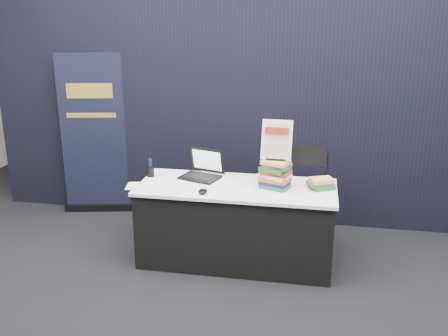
% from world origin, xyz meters
% --- Properties ---
extents(floor, '(8.00, 8.00, 0.00)m').
position_xyz_m(floor, '(0.00, 0.00, 0.00)').
color(floor, black).
rests_on(floor, ground).
extents(wall_back, '(8.00, 0.02, 3.50)m').
position_xyz_m(wall_back, '(0.00, 4.00, 1.75)').
color(wall_back, beige).
rests_on(wall_back, floor).
extents(drape_partition, '(6.00, 0.08, 2.40)m').
position_xyz_m(drape_partition, '(0.00, 1.60, 1.20)').
color(drape_partition, black).
rests_on(drape_partition, floor).
extents(display_table, '(1.80, 0.75, 0.75)m').
position_xyz_m(display_table, '(0.00, 0.55, 0.38)').
color(display_table, black).
rests_on(display_table, floor).
extents(laptop, '(0.41, 0.38, 0.27)m').
position_xyz_m(laptop, '(-0.38, 0.74, 0.81)').
color(laptop, black).
rests_on(laptop, display_table).
extents(mouse, '(0.08, 0.12, 0.04)m').
position_xyz_m(mouse, '(-0.26, 0.30, 0.77)').
color(mouse, black).
rests_on(mouse, display_table).
extents(brochure_left, '(0.33, 0.26, 0.00)m').
position_xyz_m(brochure_left, '(-0.84, 0.39, 0.75)').
color(brochure_left, white).
rests_on(brochure_left, display_table).
extents(brochure_mid, '(0.35, 0.33, 0.00)m').
position_xyz_m(brochure_mid, '(-0.71, 0.39, 0.75)').
color(brochure_mid, silver).
rests_on(brochure_mid, display_table).
extents(brochure_right, '(0.32, 0.28, 0.00)m').
position_xyz_m(brochure_right, '(-0.62, 0.58, 0.75)').
color(brochure_right, white).
rests_on(brochure_right, display_table).
extents(pen_cup, '(0.07, 0.07, 0.09)m').
position_xyz_m(pen_cup, '(-0.86, 0.67, 0.80)').
color(pen_cup, black).
rests_on(pen_cup, display_table).
extents(book_stack_tall, '(0.29, 0.26, 0.26)m').
position_xyz_m(book_stack_tall, '(0.35, 0.56, 0.88)').
color(book_stack_tall, '#185B54').
rests_on(book_stack_tall, display_table).
extents(book_stack_short, '(0.26, 0.23, 0.09)m').
position_xyz_m(book_stack_short, '(0.76, 0.62, 0.80)').
color(book_stack_short, '#1B681D').
rests_on(book_stack_short, display_table).
extents(info_sign, '(0.27, 0.14, 0.37)m').
position_xyz_m(info_sign, '(0.35, 0.59, 1.18)').
color(info_sign, black).
rests_on(info_sign, book_stack_tall).
extents(pullup_banner, '(0.79, 0.26, 1.84)m').
position_xyz_m(pullup_banner, '(-1.81, 1.50, 0.82)').
color(pullup_banner, black).
rests_on(pullup_banner, floor).
extents(stacking_chair, '(0.50, 0.51, 1.02)m').
position_xyz_m(stacking_chair, '(0.59, 0.86, 0.57)').
color(stacking_chair, black).
rests_on(stacking_chair, floor).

